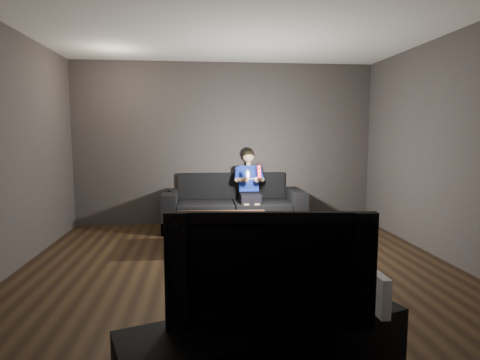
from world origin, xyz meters
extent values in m
plane|color=black|center=(0.00, 0.00, 0.00)|extent=(5.00, 5.00, 0.00)
cube|color=#3A3432|center=(0.00, 2.50, 1.35)|extent=(5.00, 0.04, 2.70)
cube|color=#3A3432|center=(0.00, -2.50, 1.35)|extent=(5.00, 0.04, 2.70)
cube|color=#3A3432|center=(2.50, 0.00, 1.35)|extent=(0.04, 5.00, 2.70)
cube|color=silver|center=(0.00, 0.00, 2.70)|extent=(5.00, 5.00, 0.02)
cube|color=black|center=(0.10, 2.15, 0.10)|extent=(2.25, 0.97, 0.19)
cube|color=black|center=(-0.35, 2.05, 0.31)|extent=(0.88, 0.69, 0.24)
cube|color=black|center=(0.55, 2.05, 0.31)|extent=(0.88, 0.69, 0.24)
cube|color=black|center=(0.10, 2.52, 0.65)|extent=(1.80, 0.22, 0.44)
cube|color=black|center=(-0.91, 2.15, 0.31)|extent=(0.22, 0.97, 0.61)
cube|color=black|center=(1.12, 2.15, 0.31)|extent=(0.22, 0.97, 0.61)
cube|color=black|center=(0.36, 2.03, 0.50)|extent=(0.32, 0.40, 0.15)
cube|color=navy|center=(0.36, 2.24, 0.79)|extent=(0.32, 0.23, 0.44)
cube|color=#D8C408|center=(0.36, 2.15, 0.85)|extent=(0.10, 0.10, 0.11)
cube|color=#AE1B1D|center=(0.36, 2.14, 0.85)|extent=(0.06, 0.06, 0.07)
cylinder|color=tan|center=(0.36, 2.24, 1.03)|extent=(0.07, 0.07, 0.06)
sphere|color=tan|center=(0.36, 2.24, 1.16)|extent=(0.19, 0.19, 0.19)
ellipsoid|color=black|center=(0.36, 2.25, 1.18)|extent=(0.20, 0.20, 0.17)
cylinder|color=navy|center=(0.16, 2.17, 0.87)|extent=(0.08, 0.24, 0.20)
cylinder|color=navy|center=(0.56, 2.17, 0.87)|extent=(0.08, 0.24, 0.20)
cylinder|color=tan|center=(0.22, 2.00, 0.82)|extent=(0.15, 0.25, 0.11)
cylinder|color=tan|center=(0.51, 2.00, 0.82)|extent=(0.15, 0.25, 0.11)
sphere|color=tan|center=(0.28, 1.90, 0.81)|extent=(0.09, 0.09, 0.09)
sphere|color=tan|center=(0.45, 1.90, 0.81)|extent=(0.09, 0.09, 0.09)
cylinder|color=tan|center=(0.27, 1.81, 0.27)|extent=(0.10, 0.10, 0.36)
cylinder|color=tan|center=(0.44, 1.81, 0.27)|extent=(0.10, 0.10, 0.36)
cube|color=red|center=(0.45, 1.67, 0.96)|extent=(0.06, 0.08, 0.19)
cube|color=#651500|center=(0.45, 1.65, 1.01)|extent=(0.03, 0.02, 0.03)
cylinder|color=white|center=(0.45, 1.65, 0.95)|extent=(0.02, 0.01, 0.02)
ellipsoid|color=white|center=(0.28, 1.68, 0.92)|extent=(0.07, 0.10, 0.16)
cylinder|color=black|center=(0.28, 1.64, 0.98)|extent=(0.03, 0.01, 0.03)
cube|color=black|center=(-0.91, 2.10, 0.63)|extent=(0.07, 0.16, 0.03)
cube|color=black|center=(-0.91, 2.15, 0.65)|extent=(0.02, 0.02, 0.00)
cube|color=black|center=(-0.15, 1.03, 0.42)|extent=(1.25, 0.66, 0.06)
cube|color=black|center=(-0.71, 0.78, 0.20)|extent=(0.07, 0.07, 0.39)
cube|color=black|center=(0.41, 0.78, 0.20)|extent=(0.07, 0.07, 0.39)
cube|color=black|center=(-0.71, 1.29, 0.20)|extent=(0.07, 0.07, 0.39)
cube|color=black|center=(0.41, 1.29, 0.20)|extent=(0.07, 0.07, 0.39)
imported|color=black|center=(-0.09, -2.27, 0.85)|extent=(1.04, 0.24, 0.60)
cube|color=white|center=(0.52, -2.27, 0.66)|extent=(0.06, 0.17, 0.22)
camera|label=1|loc=(-0.44, -4.26, 1.53)|focal=30.00mm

